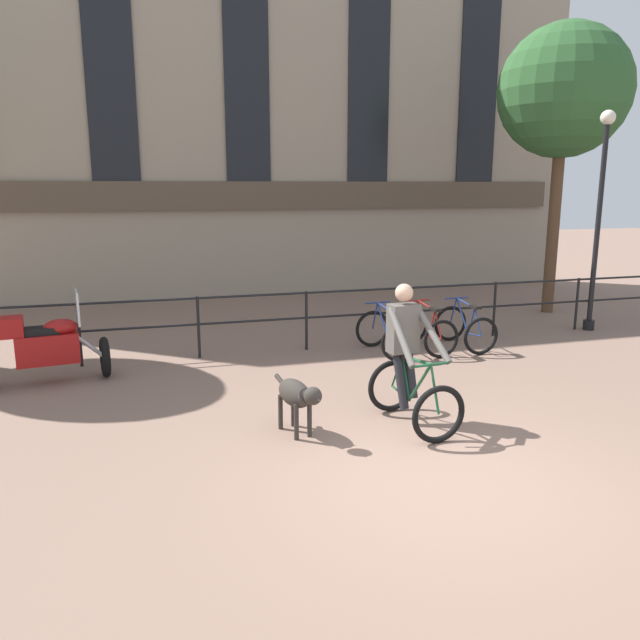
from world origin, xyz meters
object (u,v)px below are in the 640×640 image
at_px(parked_bicycle_mid_right, 465,328).
at_px(street_lamp, 599,210).
at_px(parked_motorcycle, 47,346).
at_px(parked_bicycle_near_lamp, 385,334).
at_px(cyclist_with_bike, 409,362).
at_px(dog, 297,395).
at_px(parked_bicycle_mid_left, 426,331).

distance_m(parked_bicycle_mid_right, street_lamp, 3.76).
bearing_deg(parked_motorcycle, parked_bicycle_near_lamp, -95.95).
distance_m(cyclist_with_bike, dog, 1.42).
distance_m(dog, parked_motorcycle, 4.20).
relative_size(dog, parked_bicycle_near_lamp, 0.88).
relative_size(cyclist_with_bike, parked_bicycle_mid_left, 1.48).
bearing_deg(cyclist_with_bike, dog, 174.80).
bearing_deg(parked_bicycle_mid_right, street_lamp, -171.19).
height_order(dog, parked_bicycle_mid_right, parked_bicycle_mid_right).
bearing_deg(street_lamp, parked_bicycle_mid_left, -171.70).
bearing_deg(parked_bicycle_mid_left, parked_bicycle_mid_right, 176.69).
bearing_deg(parked_bicycle_mid_right, cyclist_with_bike, 49.35).
distance_m(parked_bicycle_mid_left, parked_bicycle_mid_right, 0.77).
relative_size(parked_motorcycle, street_lamp, 0.41).
height_order(parked_motorcycle, street_lamp, street_lamp).
xyz_separation_m(parked_bicycle_near_lamp, parked_bicycle_mid_right, (1.53, -0.00, 0.00)).
height_order(cyclist_with_bike, street_lamp, street_lamp).
relative_size(parked_bicycle_mid_left, street_lamp, 0.27).
bearing_deg(parked_bicycle_near_lamp, cyclist_with_bike, 69.22).
bearing_deg(parked_bicycle_near_lamp, parked_motorcycle, -2.09).
height_order(dog, parked_bicycle_near_lamp, parked_bicycle_near_lamp).
bearing_deg(parked_bicycle_mid_left, dog, 41.14).
bearing_deg(parked_bicycle_mid_right, parked_bicycle_mid_left, -1.49).
distance_m(dog, parked_bicycle_near_lamp, 3.84).
bearing_deg(street_lamp, cyclist_with_bike, -147.18).
distance_m(parked_bicycle_near_lamp, street_lamp, 5.10).
bearing_deg(dog, parked_motorcycle, 120.96).
xyz_separation_m(cyclist_with_bike, street_lamp, (5.59, 3.60, 1.62)).
bearing_deg(street_lamp, parked_motorcycle, -175.97).
relative_size(dog, street_lamp, 0.24).
height_order(cyclist_with_bike, dog, cyclist_with_bike).
height_order(parked_motorcycle, parked_bicycle_mid_right, parked_motorcycle).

